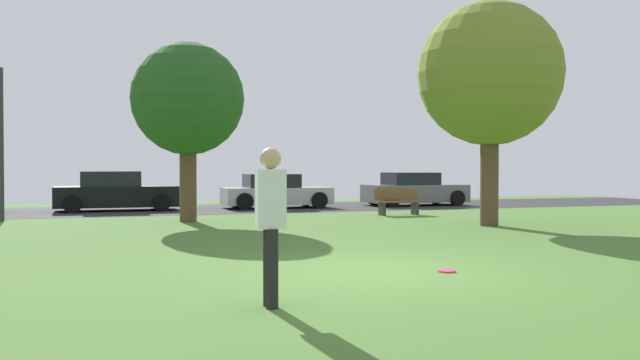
{
  "coord_description": "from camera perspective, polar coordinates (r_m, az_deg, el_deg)",
  "views": [
    {
      "loc": [
        -4.0,
        -9.1,
        1.56
      ],
      "look_at": [
        0.0,
        2.65,
        1.33
      ],
      "focal_mm": 37.02,
      "sensor_mm": 36.0,
      "label": 1
    }
  ],
  "objects": [
    {
      "name": "parked_car_black",
      "position": [
        25.24,
        -17.26,
        -1.05
      ],
      "size": [
        4.31,
        2.03,
        1.44
      ],
      "color": "black",
      "rests_on": "ground_plane"
    },
    {
      "name": "street_lamp_post",
      "position": [
        21.47,
        -25.84,
        2.78
      ],
      "size": [
        0.14,
        0.14,
        4.5
      ],
      "primitive_type": "cylinder",
      "color": "#2D2D33",
      "rests_on": "ground_plane"
    },
    {
      "name": "park_bench",
      "position": [
        22.06,
        6.74,
        -1.82
      ],
      "size": [
        1.6,
        0.45,
        0.9
      ],
      "rotation": [
        0.0,
        0.0,
        3.14
      ],
      "color": "brown",
      "rests_on": "ground_plane"
    },
    {
      "name": "birch_tree_lone",
      "position": [
        19.57,
        -11.35,
        6.79
      ],
      "size": [
        3.25,
        3.25,
        5.19
      ],
      "color": "brown",
      "rests_on": "ground_plane"
    },
    {
      "name": "ground_plane",
      "position": [
        10.06,
        4.92,
        -7.89
      ],
      "size": [
        44.0,
        44.0,
        0.0
      ],
      "primitive_type": "plane",
      "color": "#47702D"
    },
    {
      "name": "parked_car_silver",
      "position": [
        25.74,
        -3.88,
        -1.08
      ],
      "size": [
        4.16,
        1.96,
        1.33
      ],
      "color": "#B7B7BC",
      "rests_on": "ground_plane"
    },
    {
      "name": "parked_car_grey",
      "position": [
        27.79,
        8.12,
        -0.88
      ],
      "size": [
        4.2,
        2.04,
        1.38
      ],
      "color": "slate",
      "rests_on": "ground_plane"
    },
    {
      "name": "person_thrower",
      "position": [
        7.4,
        -4.29,
        -3.31
      ],
      "size": [
        0.33,
        0.3,
        1.79
      ],
      "rotation": [
        0.0,
        0.0,
        3.08
      ],
      "color": "black",
      "rests_on": "ground_plane"
    },
    {
      "name": "maple_tree_far",
      "position": [
        18.52,
        14.47,
        8.8
      ],
      "size": [
        3.87,
        3.87,
        6.04
      ],
      "color": "brown",
      "rests_on": "ground_plane"
    },
    {
      "name": "road_strip",
      "position": [
        25.46,
        -9.74,
        -2.48
      ],
      "size": [
        44.0,
        6.4,
        0.01
      ],
      "primitive_type": "cube",
      "color": "#28282B",
      "rests_on": "ground_plane"
    },
    {
      "name": "frisbee_disc",
      "position": [
        10.17,
        10.89,
        -7.74
      ],
      "size": [
        0.27,
        0.27,
        0.03
      ],
      "primitive_type": "cylinder",
      "color": "#EA2D6B",
      "rests_on": "ground_plane"
    }
  ]
}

